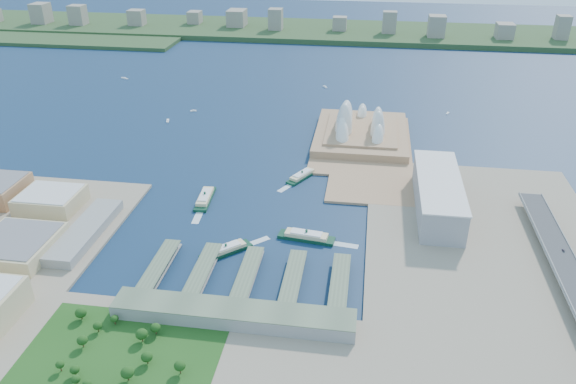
% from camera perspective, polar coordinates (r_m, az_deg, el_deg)
% --- Properties ---
extents(ground, '(3000.00, 3000.00, 0.00)m').
position_cam_1_polar(ground, '(584.59, -3.90, -4.38)').
color(ground, '#0D213F').
rests_on(ground, ground).
extents(east_land, '(240.00, 500.00, 3.00)m').
position_cam_1_polar(east_land, '(546.61, 20.62, -8.73)').
color(east_land, gray).
rests_on(east_land, ground).
extents(peninsula, '(135.00, 220.00, 3.00)m').
position_cam_1_polar(peninsula, '(804.15, 7.54, 4.93)').
color(peninsula, '#A47D59').
rests_on(peninsula, ground).
extents(far_shore, '(2200.00, 260.00, 12.00)m').
position_cam_1_polar(far_shore, '(1497.96, 4.19, 15.98)').
color(far_shore, '#2D4926').
rests_on(far_shore, ground).
extents(opera_house, '(134.00, 180.00, 58.00)m').
position_cam_1_polar(opera_house, '(811.70, 7.54, 7.47)').
color(opera_house, white).
rests_on(opera_house, peninsula).
extents(toaster_building, '(45.00, 155.00, 35.00)m').
position_cam_1_polar(toaster_building, '(638.15, 14.98, -0.28)').
color(toaster_building, gray).
rests_on(toaster_building, east_land).
extents(expressway, '(26.00, 340.00, 11.85)m').
position_cam_1_polar(expressway, '(551.92, 27.07, -8.87)').
color(expressway, gray).
rests_on(expressway, east_land).
extents(ferry_wharves, '(184.00, 90.00, 9.30)m').
position_cam_1_polar(ferry_wharves, '(518.85, -4.13, -8.43)').
color(ferry_wharves, '#56674E').
rests_on(ferry_wharves, ground).
extents(terminal_building, '(200.00, 28.00, 12.00)m').
position_cam_1_polar(terminal_building, '(470.19, -5.60, -12.28)').
color(terminal_building, gray).
rests_on(terminal_building, south_land).
extents(park, '(150.00, 110.00, 16.00)m').
position_cam_1_polar(park, '(452.68, -16.92, -15.16)').
color(park, '#194714').
rests_on(park, south_land).
extents(far_skyline, '(1900.00, 140.00, 55.00)m').
position_cam_1_polar(far_skyline, '(1471.90, 4.17, 17.10)').
color(far_skyline, gray).
rests_on(far_skyline, far_shore).
extents(ferry_a, '(18.06, 57.86, 10.79)m').
position_cam_1_polar(ferry_a, '(652.56, -8.44, -0.43)').
color(ferry_a, '#0E3823').
rests_on(ferry_a, ground).
extents(ferry_b, '(35.85, 50.94, 9.64)m').
position_cam_1_polar(ferry_b, '(698.25, 1.45, 1.80)').
color(ferry_b, '#0E3823').
rests_on(ferry_b, ground).
extents(ferry_c, '(48.55, 46.49, 10.14)m').
position_cam_1_polar(ferry_c, '(556.48, -6.32, -5.71)').
color(ferry_c, '#0E3823').
rests_on(ferry_c, ground).
extents(ferry_d, '(59.46, 22.06, 10.98)m').
position_cam_1_polar(ferry_d, '(574.03, 1.88, -4.34)').
color(ferry_d, '#0E3823').
rests_on(ferry_d, ground).
extents(boat_a, '(7.31, 14.64, 2.74)m').
position_cam_1_polar(boat_a, '(902.32, -12.12, 7.11)').
color(boat_a, white).
rests_on(boat_a, ground).
extents(boat_b, '(10.34, 6.85, 2.64)m').
position_cam_1_polar(boat_b, '(938.52, -9.59, 8.15)').
color(boat_b, white).
rests_on(boat_b, ground).
extents(boat_c, '(6.68, 10.88, 2.36)m').
position_cam_1_polar(boat_c, '(950.85, 15.90, 7.72)').
color(boat_c, white).
rests_on(boat_c, ground).
extents(boat_d, '(16.52, 9.59, 2.77)m').
position_cam_1_polar(boat_d, '(1146.96, -16.27, 11.05)').
color(boat_d, white).
rests_on(boat_d, ground).
extents(boat_e, '(9.20, 11.45, 2.78)m').
position_cam_1_polar(boat_e, '(1051.96, 3.78, 10.63)').
color(boat_e, white).
rests_on(boat_e, ground).
extents(car_c, '(1.95, 4.80, 1.39)m').
position_cam_1_polar(car_c, '(591.83, 26.18, -5.32)').
color(car_c, slate).
rests_on(car_c, expressway).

